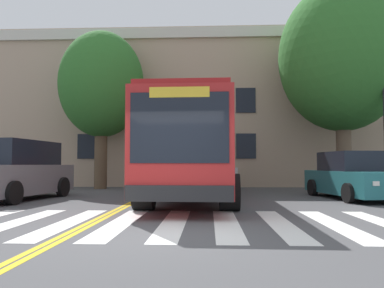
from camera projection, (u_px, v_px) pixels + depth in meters
name	position (u px, v px, depth m)	size (l,w,h in m)	color
ground_plane	(158.00, 235.00, 6.72)	(120.00, 120.00, 0.00)	#4C4C4F
crosswalk	(200.00, 223.00, 8.02)	(13.15, 4.37, 0.01)	white
lane_line_yellow_inner	(165.00, 186.00, 22.10)	(0.12, 36.00, 0.01)	gold
lane_line_yellow_outer	(167.00, 186.00, 22.09)	(0.12, 36.00, 0.01)	gold
city_bus	(194.00, 150.00, 13.71)	(3.06, 10.91, 3.27)	#B22323
car_grey_near_lane	(16.00, 171.00, 13.43)	(2.65, 5.22, 2.13)	slate
car_teal_far_lane	(353.00, 177.00, 13.85)	(2.57, 4.95, 1.74)	#236B70
car_white_behind_bus	(217.00, 171.00, 22.77)	(2.31, 4.80, 1.88)	white
street_tree_curbside_large	(342.00, 57.00, 17.89)	(6.82, 6.62, 9.99)	brown
street_tree_curbside_small	(102.00, 85.00, 19.76)	(5.60, 5.48, 8.32)	brown
building_facade	(174.00, 116.00, 25.82)	(33.70, 9.47, 9.17)	tan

